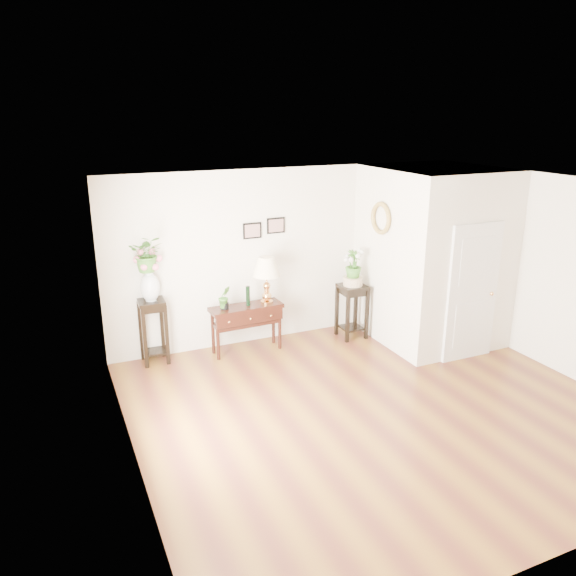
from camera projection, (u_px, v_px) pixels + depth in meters
floor at (377, 409)px, 7.18m from camera, size 6.00×5.50×0.02m
ceiling at (389, 189)px, 6.33m from camera, size 6.00×5.50×0.02m
wall_back at (290, 254)px, 9.15m from camera, size 6.00×0.02×2.80m
wall_left at (128, 346)px, 5.60m from camera, size 0.02×5.50×2.80m
wall_right at (563, 277)px, 7.91m from camera, size 0.02×5.50×2.80m
partition at (432, 255)px, 9.11m from camera, size 1.80×1.95×2.80m
door at (472, 293)px, 8.35m from camera, size 0.90×0.05×2.10m
art_print_left at (252, 231)px, 8.75m from camera, size 0.30×0.02×0.25m
art_print_right at (276, 225)px, 8.89m from camera, size 0.30×0.02×0.25m
wall_ornament at (381, 218)px, 8.66m from camera, size 0.07×0.51×0.51m
console_table at (247, 328)px, 8.79m from camera, size 1.15×0.42×0.76m
table_lamp at (267, 281)px, 8.70m from camera, size 0.57×0.57×0.75m
green_vase at (248, 295)px, 8.64m from camera, size 0.08×0.08×0.31m
potted_plant at (224, 298)px, 8.49m from camera, size 0.21×0.18×0.35m
plant_stand_a at (154, 331)px, 8.38m from camera, size 0.40×0.40×0.98m
porcelain_vase at (150, 286)px, 8.16m from camera, size 0.35×0.35×0.49m
lily_arrangement at (148, 256)px, 8.03m from camera, size 0.59×0.54×0.54m
plant_stand_b at (352, 311)px, 9.33m from camera, size 0.44×0.44×0.90m
ceramic_bowl at (353, 281)px, 9.17m from camera, size 0.41×0.41×0.14m
narcissus at (353, 264)px, 9.09m from camera, size 0.34×0.34×0.47m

